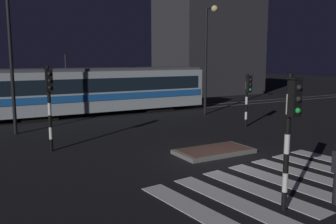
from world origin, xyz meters
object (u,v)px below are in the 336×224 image
Objects in this scene: traffic_light_kerb_mid_left at (291,122)px; street_lamp_trackside_right at (208,47)px; traffic_light_corner_far_left at (49,96)px; street_lamp_trackside_left at (10,40)px; tram at (100,90)px; traffic_light_corner_far_right at (248,92)px.

street_lamp_trackside_right is (7.60, 14.05, 2.31)m from traffic_light_kerb_mid_left.
traffic_light_kerb_mid_left is (3.94, -9.16, -0.05)m from traffic_light_corner_far_left.
street_lamp_trackside_left is (-0.89, 4.29, 2.43)m from traffic_light_corner_far_left.
traffic_light_kerb_mid_left is 17.87m from tram.
traffic_light_corner_far_right is 10.32m from tram.
street_lamp_trackside_left reaches higher than traffic_light_corner_far_left.
tram reaches higher than traffic_light_corner_far_right.
street_lamp_trackside_left is 12.44m from street_lamp_trackside_right.
traffic_light_corner_far_left reaches higher than traffic_light_kerb_mid_left.
tram reaches higher than traffic_light_kerb_mid_left.
street_lamp_trackside_left reaches higher than traffic_light_corner_far_right.
traffic_light_corner_far_right is 0.86× the size of traffic_light_kerb_mid_left.
street_lamp_trackside_left is (-11.78, 4.18, 2.80)m from traffic_light_corner_far_right.
tram reaches higher than traffic_light_corner_far_left.
tram is (-6.40, 3.77, -2.89)m from street_lamp_trackside_right.
traffic_light_kerb_mid_left is 0.46× the size of street_lamp_trackside_left.
street_lamp_trackside_left is 1.04× the size of street_lamp_trackside_right.
street_lamp_trackside_left is (-4.83, 13.44, 2.48)m from traffic_light_kerb_mid_left.
street_lamp_trackside_left reaches higher than traffic_light_kerb_mid_left.
traffic_light_corner_far_left is 0.49× the size of street_lamp_trackside_right.
traffic_light_corner_far_right is 0.20× the size of tram.
street_lamp_trackside_right is (11.54, 4.89, 2.26)m from traffic_light_corner_far_left.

